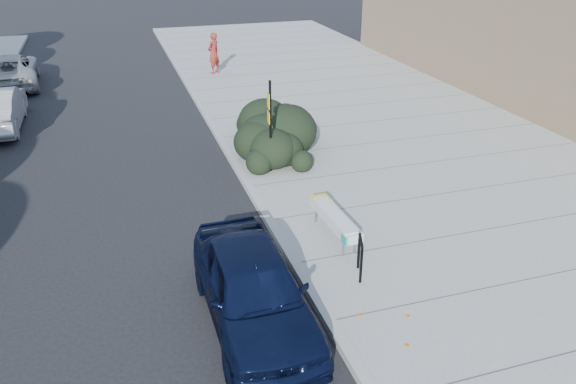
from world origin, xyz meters
name	(u,v)px	position (x,y,z in m)	size (l,w,h in m)	color
ground	(296,269)	(0.00, 0.00, 0.00)	(120.00, 120.00, 0.00)	black
sidewalk_near	(414,153)	(5.60, 5.00, 0.07)	(11.20, 50.00, 0.15)	gray
curb_near	(241,174)	(0.00, 5.00, 0.08)	(0.22, 50.00, 0.17)	#9E9E99
bench	(335,218)	(1.17, 0.76, 0.65)	(0.49, 2.10, 0.63)	gray
bike_rack	(360,254)	(1.09, -0.81, 0.66)	(0.23, 0.55, 0.84)	black
sign_post	(270,121)	(0.84, 4.86, 1.66)	(0.11, 0.31, 2.66)	black
hedge	(274,121)	(1.50, 6.74, 0.98)	(2.22, 4.43, 1.66)	black
sedan_navy	(254,288)	(-1.28, -1.40, 0.74)	(1.74, 4.33, 1.47)	black
suv_silver	(9,71)	(-7.50, 17.75, 0.71)	(2.35, 5.09, 1.42)	#A3A5A9
pedestrian	(214,53)	(1.51, 16.73, 1.09)	(0.69, 0.45, 1.88)	maroon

